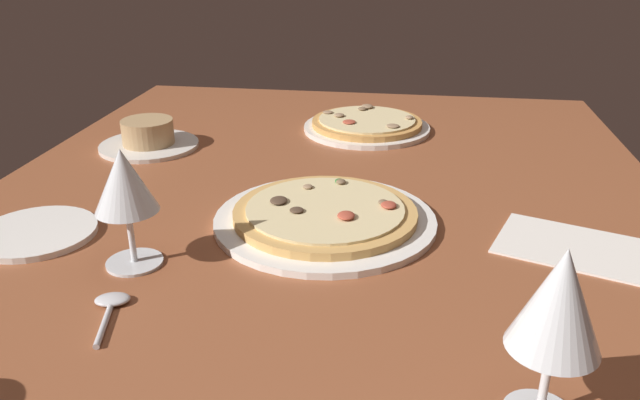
# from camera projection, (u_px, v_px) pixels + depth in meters

# --- Properties ---
(dining_table) EXTENTS (1.50, 1.10, 0.04)m
(dining_table) POSITION_uv_depth(u_px,v_px,m) (315.00, 226.00, 0.94)
(dining_table) COLOR brown
(dining_table) RESTS_ON ground
(pizza_main) EXTENTS (0.32, 0.32, 0.03)m
(pizza_main) POSITION_uv_depth(u_px,v_px,m) (325.00, 216.00, 0.90)
(pizza_main) COLOR white
(pizza_main) RESTS_ON dining_table
(pizza_side) EXTENTS (0.26, 0.26, 0.03)m
(pizza_side) POSITION_uv_depth(u_px,v_px,m) (367.00, 125.00, 1.32)
(pizza_side) COLOR silver
(pizza_side) RESTS_ON dining_table
(ramekin_on_saucer) EXTENTS (0.19, 0.19, 0.06)m
(ramekin_on_saucer) POSITION_uv_depth(u_px,v_px,m) (148.00, 137.00, 1.21)
(ramekin_on_saucer) COLOR silver
(ramekin_on_saucer) RESTS_ON dining_table
(wine_glass_far) EXTENTS (0.08, 0.08, 0.17)m
(wine_glass_far) POSITION_uv_depth(u_px,v_px,m) (559.00, 305.00, 0.50)
(wine_glass_far) COLOR silver
(wine_glass_far) RESTS_ON dining_table
(wine_glass_near) EXTENTS (0.08, 0.08, 0.15)m
(wine_glass_near) POSITION_uv_depth(u_px,v_px,m) (124.00, 185.00, 0.76)
(wine_glass_near) COLOR silver
(wine_glass_near) RESTS_ON dining_table
(side_plate) EXTENTS (0.16, 0.16, 0.01)m
(side_plate) POSITION_uv_depth(u_px,v_px,m) (36.00, 233.00, 0.87)
(side_plate) COLOR white
(side_plate) RESTS_ON dining_table
(paper_menu) EXTENTS (0.20, 0.25, 0.00)m
(paper_menu) POSITION_uv_depth(u_px,v_px,m) (581.00, 249.00, 0.83)
(paper_menu) COLOR white
(paper_menu) RESTS_ON dining_table
(spoon) EXTENTS (0.10, 0.05, 0.01)m
(spoon) POSITION_uv_depth(u_px,v_px,m) (110.00, 306.00, 0.70)
(spoon) COLOR silver
(spoon) RESTS_ON dining_table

